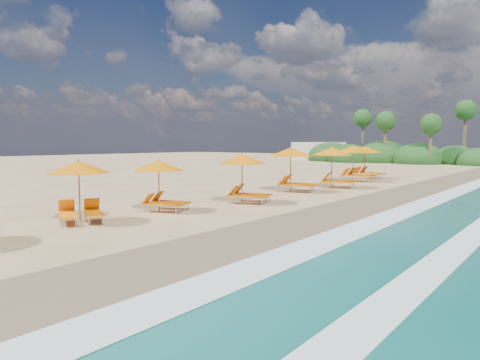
# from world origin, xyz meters

# --- Properties ---
(ground) EXTENTS (160.00, 160.00, 0.00)m
(ground) POSITION_xyz_m (0.00, 0.00, 0.00)
(ground) COLOR tan
(ground) RESTS_ON ground
(wet_sand) EXTENTS (4.00, 160.00, 0.01)m
(wet_sand) POSITION_xyz_m (4.00, 0.00, 0.01)
(wet_sand) COLOR #7D664A
(wet_sand) RESTS_ON ground
(surf_foam) EXTENTS (4.00, 160.00, 0.01)m
(surf_foam) POSITION_xyz_m (6.70, 0.00, 0.03)
(surf_foam) COLOR white
(surf_foam) RESTS_ON ground
(station_3) EXTENTS (2.86, 2.86, 2.15)m
(station_3) POSITION_xyz_m (-2.44, -5.69, 1.21)
(station_3) COLOR olive
(station_3) RESTS_ON ground
(station_4) EXTENTS (2.66, 2.63, 2.06)m
(station_4) POSITION_xyz_m (-2.17, -2.23, 1.15)
(station_4) COLOR olive
(station_4) RESTS_ON ground
(station_5) EXTENTS (2.91, 2.86, 2.26)m
(station_5) POSITION_xyz_m (-0.99, 1.68, 1.27)
(station_5) COLOR olive
(station_5) RESTS_ON ground
(station_6) EXTENTS (3.16, 3.08, 2.52)m
(station_6) POSITION_xyz_m (-1.70, 7.01, 1.41)
(station_6) COLOR olive
(station_6) RESTS_ON ground
(station_7) EXTENTS (3.21, 3.15, 2.51)m
(station_7) POSITION_xyz_m (-0.85, 10.37, 1.41)
(station_7) COLOR olive
(station_7) RESTS_ON ground
(station_8) EXTENTS (2.85, 2.65, 2.59)m
(station_8) POSITION_xyz_m (-1.69, 15.35, 1.45)
(station_8) COLOR olive
(station_8) RESTS_ON ground
(station_9) EXTENTS (2.91, 2.75, 2.51)m
(station_9) POSITION_xyz_m (-2.05, 18.22, 1.40)
(station_9) COLOR olive
(station_9) RESTS_ON ground
(treeline) EXTENTS (25.80, 8.80, 9.74)m
(treeline) POSITION_xyz_m (-9.94, 45.51, 1.00)
(treeline) COLOR #163D14
(treeline) RESTS_ON ground
(beach_building) EXTENTS (7.00, 5.00, 2.80)m
(beach_building) POSITION_xyz_m (-22.00, 48.00, 1.40)
(beach_building) COLOR beige
(beach_building) RESTS_ON ground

